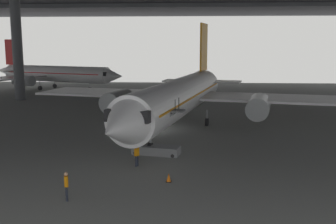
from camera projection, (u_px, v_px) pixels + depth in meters
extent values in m
plane|color=slate|center=(150.00, 130.00, 42.99)|extent=(110.00, 110.00, 0.00)
cylinder|color=#4C4F54|center=(17.00, 50.00, 65.01)|extent=(1.64, 1.64, 16.29)
cube|color=#4C4F54|center=(167.00, 5.00, 70.15)|extent=(115.50, 0.50, 0.70)
cylinder|color=white|center=(179.00, 97.00, 42.35)|extent=(10.03, 29.24, 3.90)
cone|color=white|center=(120.00, 127.00, 26.88)|extent=(4.74, 5.39, 3.82)
cube|color=black|center=(133.00, 114.00, 29.14)|extent=(3.82, 3.38, 0.86)
cone|color=white|center=(206.00, 80.00, 57.76)|extent=(4.57, 6.81, 3.32)
cube|color=orange|center=(204.00, 47.00, 54.63)|extent=(1.15, 4.21, 6.38)
cube|color=white|center=(222.00, 82.00, 53.65)|extent=(5.53, 4.18, 0.16)
cube|color=white|center=(182.00, 81.00, 55.10)|extent=(5.53, 4.18, 0.16)
cube|color=white|center=(278.00, 98.00, 44.19)|extent=(17.45, 10.42, 0.24)
cylinder|color=#9EA3A8|center=(258.00, 107.00, 42.81)|extent=(3.45, 5.47, 2.42)
cube|color=white|center=(109.00, 93.00, 49.58)|extent=(17.45, 10.42, 0.24)
cylinder|color=#9EA3A8|center=(117.00, 101.00, 47.16)|extent=(3.45, 5.47, 2.42)
cube|color=orange|center=(179.00, 94.00, 42.30)|extent=(9.66, 27.18, 0.16)
cylinder|color=#9EA3A8|center=(150.00, 139.00, 33.47)|extent=(0.20, 0.20, 1.15)
cylinder|color=black|center=(150.00, 148.00, 33.60)|extent=(0.49, 0.94, 0.90)
cylinder|color=#9EA3A8|center=(207.00, 115.00, 44.74)|extent=(0.20, 0.20, 1.15)
cylinder|color=black|center=(207.00, 122.00, 44.88)|extent=(0.49, 0.94, 0.90)
cylinder|color=#9EA3A8|center=(163.00, 113.00, 46.10)|extent=(0.20, 0.20, 1.15)
cylinder|color=black|center=(163.00, 120.00, 46.24)|extent=(0.49, 0.94, 0.90)
cube|color=slate|center=(156.00, 150.00, 33.30)|extent=(4.14, 2.30, 0.70)
cube|color=slate|center=(156.00, 128.00, 32.99)|extent=(3.83, 2.05, 3.14)
cube|color=slate|center=(177.00, 111.00, 32.26)|extent=(1.35, 1.51, 0.12)
cylinder|color=black|center=(179.00, 104.00, 32.75)|extent=(0.06, 0.06, 1.00)
cylinder|color=black|center=(175.00, 106.00, 31.61)|extent=(0.06, 0.06, 1.00)
cylinder|color=black|center=(177.00, 152.00, 33.57)|extent=(0.32, 0.18, 0.30)
cylinder|color=black|center=(173.00, 156.00, 32.24)|extent=(0.32, 0.18, 0.30)
cylinder|color=black|center=(141.00, 149.00, 34.42)|extent=(0.32, 0.18, 0.30)
cylinder|color=black|center=(135.00, 153.00, 33.10)|extent=(0.32, 0.18, 0.30)
cylinder|color=#232838|center=(67.00, 193.00, 23.40)|extent=(0.14, 0.14, 0.87)
cylinder|color=#232838|center=(67.00, 194.00, 23.22)|extent=(0.14, 0.14, 0.87)
cube|color=orange|center=(66.00, 181.00, 23.19)|extent=(0.33, 0.41, 0.62)
cylinder|color=orange|center=(66.00, 179.00, 23.40)|extent=(0.09, 0.09, 0.59)
cylinder|color=orange|center=(66.00, 182.00, 22.96)|extent=(0.09, 0.09, 0.59)
sphere|color=tan|center=(66.00, 174.00, 23.11)|extent=(0.24, 0.24, 0.24)
cylinder|color=#232838|center=(138.00, 161.00, 30.02)|extent=(0.14, 0.14, 0.81)
cylinder|color=#232838|center=(136.00, 161.00, 29.87)|extent=(0.14, 0.14, 0.81)
cube|color=orange|center=(137.00, 152.00, 29.83)|extent=(0.36, 0.42, 0.57)
cylinder|color=orange|center=(139.00, 151.00, 30.02)|extent=(0.09, 0.09, 0.55)
cylinder|color=orange|center=(135.00, 152.00, 29.63)|extent=(0.09, 0.09, 0.55)
sphere|color=tan|center=(137.00, 147.00, 29.76)|extent=(0.22, 0.22, 0.22)
cylinder|color=white|center=(56.00, 74.00, 80.89)|extent=(23.82, 11.68, 3.25)
cone|color=white|center=(114.00, 76.00, 75.39)|extent=(4.78, 4.37, 3.19)
cube|color=black|center=(104.00, 74.00, 76.16)|extent=(3.11, 3.39, 0.72)
cone|color=white|center=(6.00, 71.00, 86.33)|extent=(5.85, 4.44, 2.77)
cube|color=red|center=(12.00, 52.00, 84.85)|extent=(3.40, 1.49, 5.32)
cube|color=white|center=(24.00, 70.00, 87.16)|extent=(3.96, 4.82, 0.16)
cube|color=white|center=(8.00, 71.00, 83.07)|extent=(3.96, 4.82, 0.16)
cube|color=white|center=(67.00, 72.00, 90.11)|extent=(10.37, 14.82, 0.24)
cylinder|color=#9EA3A8|center=(69.00, 76.00, 88.02)|extent=(4.67, 3.39, 2.02)
cube|color=white|center=(10.00, 78.00, 74.95)|extent=(10.37, 14.82, 0.24)
cylinder|color=#9EA3A8|center=(24.00, 81.00, 75.80)|extent=(4.67, 3.39, 2.02)
cube|color=red|center=(56.00, 73.00, 80.85)|extent=(22.18, 11.11, 0.16)
cylinder|color=#9EA3A8|center=(90.00, 85.00, 77.93)|extent=(0.20, 0.20, 1.15)
cylinder|color=black|center=(90.00, 89.00, 78.06)|extent=(0.95, 0.60, 0.90)
cylinder|color=#9EA3A8|center=(55.00, 82.00, 84.18)|extent=(0.20, 0.20, 1.15)
cylinder|color=black|center=(55.00, 86.00, 84.31)|extent=(0.95, 0.60, 0.90)
cylinder|color=#9EA3A8|center=(40.00, 84.00, 80.17)|extent=(0.20, 0.20, 1.15)
cylinder|color=black|center=(40.00, 88.00, 80.30)|extent=(0.95, 0.60, 0.90)
cube|color=black|center=(169.00, 182.00, 26.57)|extent=(0.36, 0.36, 0.04)
cone|color=orange|center=(169.00, 177.00, 26.52)|extent=(0.30, 0.30, 0.56)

